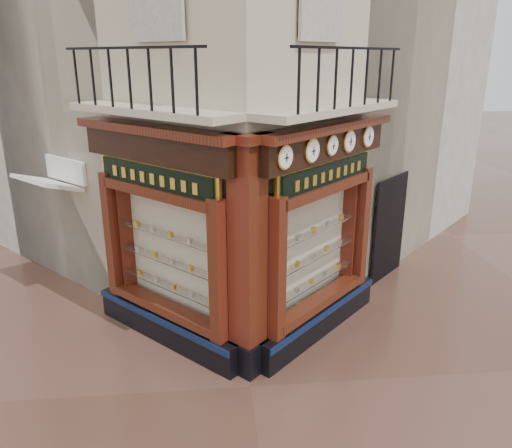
{
  "coord_description": "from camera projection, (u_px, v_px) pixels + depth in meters",
  "views": [
    {
      "loc": [
        -0.55,
        -6.72,
        5.03
      ],
      "look_at": [
        0.28,
        2.0,
        2.08
      ],
      "focal_mm": 35.0,
      "sensor_mm": 36.0,
      "label": 1
    }
  ],
  "objects": [
    {
      "name": "clock_d",
      "position": [
        349.0,
        141.0,
        8.7
      ],
      "size": [
        0.31,
        0.31,
        0.39
      ],
      "rotation": [
        0.0,
        0.0,
        0.79
      ],
      "color": "gold",
      "rests_on": "ground"
    },
    {
      "name": "clock_e",
      "position": [
        368.0,
        137.0,
        9.2
      ],
      "size": [
        0.31,
        0.31,
        0.39
      ],
      "rotation": [
        0.0,
        0.0,
        0.79
      ],
      "color": "gold",
      "rests_on": "ground"
    },
    {
      "name": "shopfront_right",
      "position": [
        321.0,
        235.0,
        8.97
      ],
      "size": [
        2.86,
        2.86,
        3.98
      ],
      "rotation": [
        0.0,
        0.0,
        0.79
      ],
      "color": "black",
      "rests_on": "ground"
    },
    {
      "name": "neighbour_left",
      "position": [
        138.0,
        39.0,
        14.16
      ],
      "size": [
        11.31,
        11.31,
        11.0
      ],
      "primitive_type": "cube",
      "rotation": [
        0.0,
        0.0,
        0.79
      ],
      "color": "beige",
      "rests_on": "ground"
    },
    {
      "name": "balcony",
      "position": [
        242.0,
        109.0,
        8.05
      ],
      "size": [
        5.94,
        2.97,
        1.03
      ],
      "color": "#C5B49A",
      "rests_on": "ground"
    },
    {
      "name": "clock_b",
      "position": [
        312.0,
        151.0,
        7.84
      ],
      "size": [
        0.32,
        0.32,
        0.4
      ],
      "rotation": [
        0.0,
        0.0,
        0.79
      ],
      "color": "gold",
      "rests_on": "ground"
    },
    {
      "name": "neighbour_right",
      "position": [
        309.0,
        39.0,
        14.61
      ],
      "size": [
        11.31,
        11.31,
        11.0
      ],
      "primitive_type": "cube",
      "rotation": [
        0.0,
        0.0,
        0.79
      ],
      "color": "beige",
      "rests_on": "ground"
    },
    {
      "name": "corner_pilaster",
      "position": [
        248.0,
        263.0,
        7.85
      ],
      "size": [
        0.85,
        0.85,
        3.98
      ],
      "rotation": [
        0.0,
        0.0,
        0.79
      ],
      "color": "black",
      "rests_on": "ground"
    },
    {
      "name": "signboard_right",
      "position": [
        327.0,
        175.0,
        8.57
      ],
      "size": [
        2.08,
        2.08,
        0.56
      ],
      "rotation": [
        0.0,
        0.0,
        0.79
      ],
      "color": "gold",
      "rests_on": "ground"
    },
    {
      "name": "shopfront_left",
      "position": [
        163.0,
        240.0,
        8.72
      ],
      "size": [
        2.86,
        2.86,
        3.98
      ],
      "rotation": [
        0.0,
        0.0,
        2.36
      ],
      "color": "black",
      "rests_on": "ground"
    },
    {
      "name": "signboard_left",
      "position": [
        155.0,
        178.0,
        8.31
      ],
      "size": [
        2.14,
        2.14,
        0.57
      ],
      "rotation": [
        0.0,
        0.0,
        2.36
      ],
      "color": "gold",
      "rests_on": "ground"
    },
    {
      "name": "clock_c",
      "position": [
        332.0,
        146.0,
        8.28
      ],
      "size": [
        0.28,
        0.28,
        0.34
      ],
      "rotation": [
        0.0,
        0.0,
        0.79
      ],
      "color": "gold",
      "rests_on": "ground"
    },
    {
      "name": "clock_a",
      "position": [
        285.0,
        157.0,
        7.32
      ],
      "size": [
        0.3,
        0.3,
        0.37
      ],
      "rotation": [
        0.0,
        0.0,
        0.79
      ],
      "color": "gold",
      "rests_on": "ground"
    },
    {
      "name": "main_building",
      "position": [
        228.0,
        13.0,
        11.89
      ],
      "size": [
        11.31,
        11.31,
        12.0
      ],
      "primitive_type": "cube",
      "rotation": [
        0.0,
        0.0,
        0.79
      ],
      "color": "#C5B49A",
      "rests_on": "ground"
    },
    {
      "name": "awning",
      "position": [
        62.0,
        293.0,
        11.16
      ],
      "size": [
        1.62,
        1.62,
        0.34
      ],
      "primitive_type": null,
      "rotation": [
        0.31,
        0.0,
        2.36
      ],
      "color": "white",
      "rests_on": "ground"
    },
    {
      "name": "ground",
      "position": [
        251.0,
        387.0,
        8.0
      ],
      "size": [
        80.0,
        80.0,
        0.0
      ],
      "primitive_type": "plane",
      "color": "#513125",
      "rests_on": "ground"
    }
  ]
}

